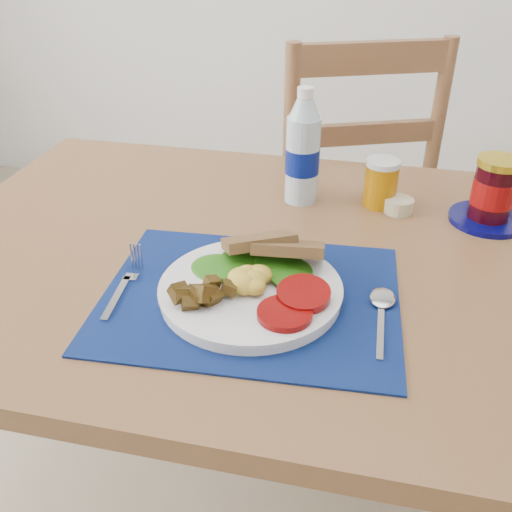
{
  "coord_description": "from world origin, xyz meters",
  "views": [
    {
      "loc": [
        0.12,
        -0.67,
        1.28
      ],
      "look_at": [
        -0.05,
        0.09,
        0.8
      ],
      "focal_mm": 40.0,
      "sensor_mm": 36.0,
      "label": 1
    }
  ],
  "objects_px": {
    "breakfast_plate": "(246,286)",
    "water_bottle": "(303,153)",
    "juice_glass": "(381,184)",
    "jam_on_saucer": "(493,195)",
    "chair_far": "(345,172)"
  },
  "relations": [
    {
      "from": "jam_on_saucer",
      "to": "breakfast_plate",
      "type": "bearing_deg",
      "value": -138.61
    },
    {
      "from": "juice_glass",
      "to": "jam_on_saucer",
      "type": "height_order",
      "value": "jam_on_saucer"
    },
    {
      "from": "breakfast_plate",
      "to": "water_bottle",
      "type": "xyz_separation_m",
      "value": [
        0.03,
        0.37,
        0.08
      ]
    },
    {
      "from": "water_bottle",
      "to": "juice_glass",
      "type": "bearing_deg",
      "value": 4.15
    },
    {
      "from": "chair_far",
      "to": "juice_glass",
      "type": "height_order",
      "value": "chair_far"
    },
    {
      "from": "water_bottle",
      "to": "jam_on_saucer",
      "type": "height_order",
      "value": "water_bottle"
    },
    {
      "from": "breakfast_plate",
      "to": "water_bottle",
      "type": "relative_size",
      "value": 1.2
    },
    {
      "from": "water_bottle",
      "to": "juice_glass",
      "type": "relative_size",
      "value": 2.55
    },
    {
      "from": "chair_far",
      "to": "breakfast_plate",
      "type": "xyz_separation_m",
      "value": [
        -0.09,
        -0.86,
        0.16
      ]
    },
    {
      "from": "juice_glass",
      "to": "water_bottle",
      "type": "bearing_deg",
      "value": -175.85
    },
    {
      "from": "breakfast_plate",
      "to": "water_bottle",
      "type": "height_order",
      "value": "water_bottle"
    },
    {
      "from": "breakfast_plate",
      "to": "juice_glass",
      "type": "distance_m",
      "value": 0.43
    },
    {
      "from": "juice_glass",
      "to": "jam_on_saucer",
      "type": "distance_m",
      "value": 0.21
    },
    {
      "from": "breakfast_plate",
      "to": "chair_far",
      "type": "bearing_deg",
      "value": 64.09
    },
    {
      "from": "juice_glass",
      "to": "jam_on_saucer",
      "type": "bearing_deg",
      "value": -7.71
    }
  ]
}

